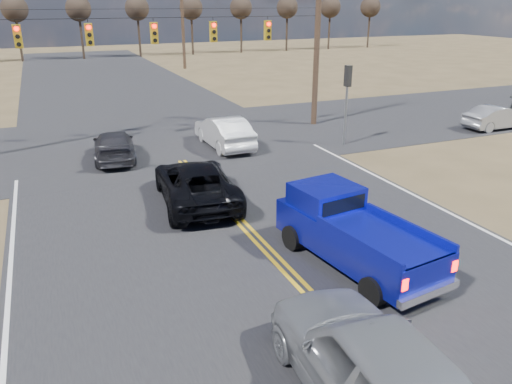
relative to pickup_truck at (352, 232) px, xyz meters
name	(u,v)px	position (x,y,z in m)	size (l,w,h in m)	color
ground	(358,346)	(-1.79, -3.10, -0.93)	(160.00, 160.00, 0.00)	brown
road_main	(209,190)	(-1.79, 6.90, -0.93)	(14.00, 120.00, 0.02)	#28282B
road_cross	(162,140)	(-1.79, 14.90, -0.93)	(120.00, 12.00, 0.02)	#28282B
signal_gantry	(166,38)	(-1.29, 14.69, 4.14)	(19.60, 4.83, 10.00)	#473323
utility_poles	(159,36)	(-1.79, 13.90, 4.30)	(19.60, 58.32, 10.00)	#473323
treeline	(123,19)	(-1.79, 23.87, 4.77)	(87.00, 117.80, 7.40)	#33261C
pickup_truck	(352,232)	(0.00, 0.00, 0.00)	(2.56, 5.30, 1.91)	black
silver_suv	(376,370)	(-2.59, -4.71, 0.00)	(2.19, 5.45, 1.86)	#9CA0A4
black_suv	(196,183)	(-2.59, 5.92, -0.19)	(2.45, 5.32, 1.48)	black
white_car_queue	(224,132)	(0.78, 12.40, -0.17)	(1.61, 4.62, 1.52)	silver
dgrey_car_queue	(114,146)	(-4.50, 12.40, -0.29)	(1.78, 4.39, 1.27)	#353439
cross_car_east_near	(497,117)	(16.10, 9.90, -0.27)	(3.97, 1.39, 1.31)	#919398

